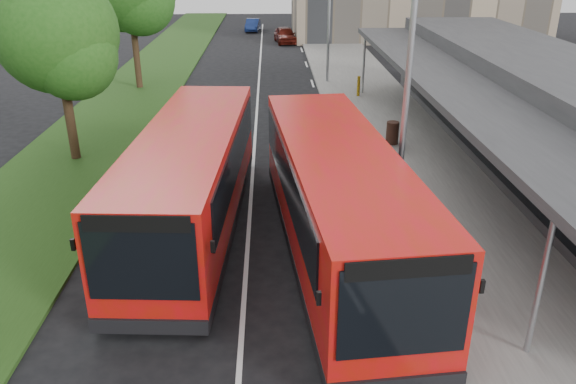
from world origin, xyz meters
name	(u,v)px	position (x,y,z in m)	size (l,w,h in m)	color
ground	(245,282)	(0.00, 0.00, 0.00)	(120.00, 120.00, 0.00)	black
pavement	(361,90)	(6.00, 20.00, 0.07)	(5.00, 80.00, 0.15)	slate
grass_verge	(136,92)	(-7.00, 20.00, 0.05)	(5.00, 80.00, 0.10)	#234616
lane_centre_line	(256,116)	(0.00, 15.00, 0.01)	(0.12, 70.00, 0.01)	silver
kerb_dashes	(316,95)	(3.30, 19.00, 0.01)	(0.12, 56.00, 0.01)	silver
station_building	(542,113)	(10.86, 8.00, 2.04)	(7.70, 26.00, 4.00)	#2F2F32
tree_mid	(58,41)	(-7.01, 9.05, 4.61)	(4.47, 4.47, 7.14)	black
lamp_post_near	(405,78)	(4.12, 2.00, 4.72)	(1.44, 0.28, 8.00)	#9B9EA3
lamp_post_far	(328,3)	(4.12, 22.00, 4.72)	(1.44, 0.28, 8.00)	#9B9EA3
bus_main	(338,202)	(2.44, 1.28, 1.60)	(3.80, 11.24, 3.13)	red
bus_second	(192,179)	(-1.62, 3.06, 1.56)	(3.37, 10.91, 3.05)	red
litter_bin	(392,133)	(5.77, 10.16, 0.62)	(0.52, 0.52, 0.94)	#311C14
bollard	(359,86)	(5.56, 18.32, 0.69)	(0.17, 0.17, 1.07)	#F4B20C
car_near	(285,35)	(2.06, 37.52, 0.68)	(1.61, 4.00, 1.36)	#4F110B
car_far	(253,25)	(-0.92, 44.97, 0.58)	(1.22, 3.51, 1.16)	navy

